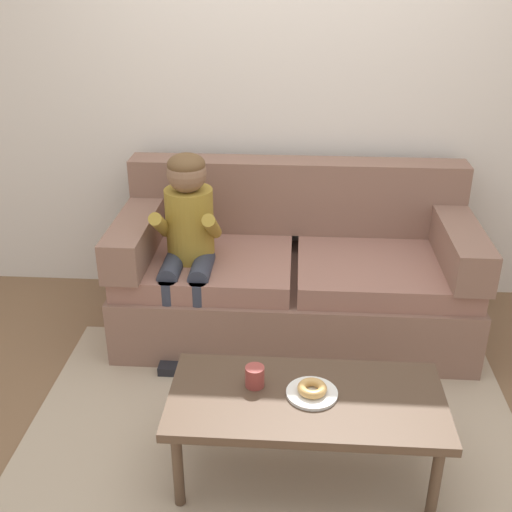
{
  "coord_description": "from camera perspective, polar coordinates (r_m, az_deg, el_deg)",
  "views": [
    {
      "loc": [
        0.07,
        -2.39,
        2.03
      ],
      "look_at": [
        -0.12,
        0.45,
        0.65
      ],
      "focal_mm": 43.97,
      "sensor_mm": 36.0,
      "label": 1
    }
  ],
  "objects": [
    {
      "name": "ground",
      "position": [
        3.13,
        1.66,
        -14.49
      ],
      "size": [
        10.0,
        10.0,
        0.0
      ],
      "primitive_type": "plane",
      "color": "brown"
    },
    {
      "name": "wall_back",
      "position": [
        3.84,
        2.84,
        16.4
      ],
      "size": [
        8.0,
        0.1,
        2.8
      ],
      "primitive_type": "cube",
      "color": "silver",
      "rests_on": "ground"
    },
    {
      "name": "area_rug",
      "position": [
        2.94,
        1.45,
        -17.55
      ],
      "size": [
        2.3,
        1.96,
        0.01
      ],
      "primitive_type": "cube",
      "color": "tan",
      "rests_on": "ground"
    },
    {
      "name": "couch",
      "position": [
        3.65,
        3.49,
        -1.72
      ],
      "size": [
        1.98,
        0.9,
        0.94
      ],
      "color": "#846051",
      "rests_on": "ground"
    },
    {
      "name": "coffee_table",
      "position": [
        2.62,
        4.6,
        -13.33
      ],
      "size": [
        1.12,
        0.53,
        0.42
      ],
      "color": "#4C3828",
      "rests_on": "ground"
    },
    {
      "name": "person_child",
      "position": [
        3.37,
        -6.23,
        1.92
      ],
      "size": [
        0.34,
        0.58,
        1.1
      ],
      "color": "olive",
      "rests_on": "ground"
    },
    {
      "name": "plate",
      "position": [
        2.6,
        5.11,
        -12.33
      ],
      "size": [
        0.21,
        0.21,
        0.01
      ],
      "primitive_type": "cylinder",
      "color": "white",
      "rests_on": "coffee_table"
    },
    {
      "name": "donut",
      "position": [
        2.59,
        5.13,
        -11.89
      ],
      "size": [
        0.14,
        0.14,
        0.04
      ],
      "primitive_type": "torus",
      "rotation": [
        0.0,
        0.0,
        0.14
      ],
      "color": "tan",
      "rests_on": "plate"
    },
    {
      "name": "mug",
      "position": [
        2.62,
        -0.11,
        -10.9
      ],
      "size": [
        0.08,
        0.08,
        0.09
      ],
      "primitive_type": "cylinder",
      "color": "#993D38",
      "rests_on": "coffee_table"
    }
  ]
}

